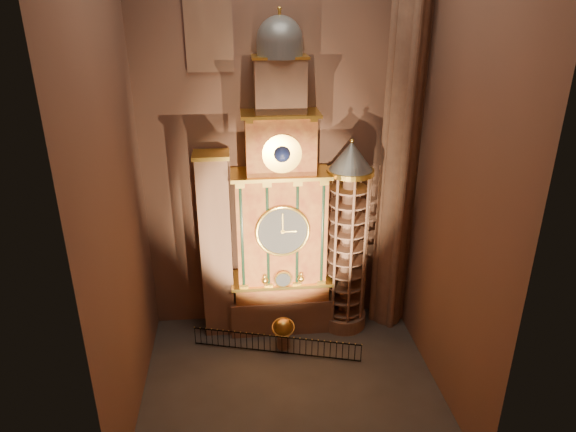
{
  "coord_description": "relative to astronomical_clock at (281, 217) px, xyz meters",
  "views": [
    {
      "loc": [
        -2.15,
        -19.37,
        17.2
      ],
      "look_at": [
        0.17,
        3.0,
        7.55
      ],
      "focal_mm": 32.0,
      "sensor_mm": 36.0,
      "label": 1
    }
  ],
  "objects": [
    {
      "name": "celestial_globe",
      "position": [
        -0.09,
        -2.05,
        -5.63
      ],
      "size": [
        1.31,
        1.25,
        1.75
      ],
      "color": "#8C634C",
      "rests_on": "floor"
    },
    {
      "name": "iron_railing",
      "position": [
        -0.52,
        -2.54,
        -6.12
      ],
      "size": [
        8.47,
        2.41,
        1.03
      ],
      "color": "black",
      "rests_on": "floor"
    },
    {
      "name": "portrait_tower",
      "position": [
        -3.4,
        0.02,
        -1.53
      ],
      "size": [
        1.8,
        1.6,
        10.2
      ],
      "color": "#8C634C",
      "rests_on": "floor"
    },
    {
      "name": "astronomical_clock",
      "position": [
        0.0,
        0.0,
        0.0
      ],
      "size": [
        5.6,
        2.41,
        16.7
      ],
      "color": "#8C634C",
      "rests_on": "floor"
    },
    {
      "name": "wall_back",
      "position": [
        0.0,
        1.04,
        4.32
      ],
      "size": [
        22.0,
        0.0,
        22.0
      ],
      "primitive_type": "plane",
      "rotation": [
        1.57,
        0.0,
        0.0
      ],
      "color": "brown",
      "rests_on": "floor"
    },
    {
      "name": "gothic_pier",
      "position": [
        6.1,
        0.04,
        4.32
      ],
      "size": [
        2.04,
        2.04,
        22.0
      ],
      "color": "#8C634C",
      "rests_on": "floor"
    },
    {
      "name": "wall_right",
      "position": [
        7.0,
        -4.96,
        4.32
      ],
      "size": [
        0.0,
        22.0,
        22.0
      ],
      "primitive_type": "plane",
      "rotation": [
        1.57,
        0.0,
        -1.57
      ],
      "color": "brown",
      "rests_on": "floor"
    },
    {
      "name": "stair_turret",
      "position": [
        3.5,
        -0.26,
        -1.41
      ],
      "size": [
        2.5,
        2.5,
        10.8
      ],
      "color": "#8C634C",
      "rests_on": "floor"
    },
    {
      "name": "wall_left",
      "position": [
        -7.0,
        -4.96,
        4.32
      ],
      "size": [
        0.0,
        22.0,
        22.0
      ],
      "primitive_type": "plane",
      "rotation": [
        1.57,
        0.0,
        1.57
      ],
      "color": "brown",
      "rests_on": "floor"
    },
    {
      "name": "floor",
      "position": [
        0.0,
        -4.96,
        -6.68
      ],
      "size": [
        14.0,
        14.0,
        0.0
      ],
      "primitive_type": "plane",
      "color": "#383330",
      "rests_on": "ground"
    },
    {
      "name": "stained_glass_window",
      "position": [
        -3.2,
        0.95,
        9.82
      ],
      "size": [
        2.2,
        0.14,
        5.2
      ],
      "color": "navy",
      "rests_on": "wall_back"
    }
  ]
}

